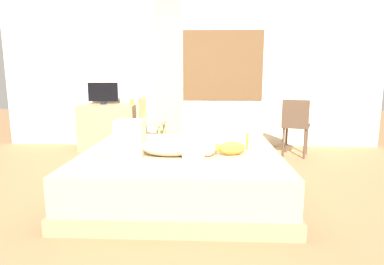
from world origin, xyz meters
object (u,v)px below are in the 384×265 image
object	(u,v)px
tv_monitor	(103,93)
chair_spare	(296,123)
desk	(109,127)
chair_by_desk	(148,120)
bed	(181,173)
person_lying	(160,144)
cup	(132,102)
cat	(230,148)

from	to	relation	value
tv_monitor	chair_spare	distance (m)	3.05
desk	chair_spare	bearing A→B (deg)	-7.64
chair_by_desk	bed	bearing A→B (deg)	-70.36
desk	tv_monitor	bearing A→B (deg)	-180.00
bed	chair_spare	bearing A→B (deg)	46.27
bed	person_lying	bearing A→B (deg)	-129.43
cup	chair_spare	size ratio (longest dim) A/B	0.09
cat	cup	size ratio (longest dim) A/B	4.61
chair_by_desk	chair_spare	xyz separation A→B (m)	(2.25, -0.23, 0.00)
bed	cat	size ratio (longest dim) A/B	5.59
desk	tv_monitor	world-z (taller)	tv_monitor
person_lying	cup	distance (m)	2.48
cat	cup	distance (m)	2.73
bed	desk	bearing A→B (deg)	123.28
cat	cup	xyz separation A→B (m)	(-1.45, 2.30, 0.24)
bed	tv_monitor	bearing A→B (deg)	124.80
person_lying	cup	bearing A→B (deg)	108.65
bed	cup	distance (m)	2.40
tv_monitor	person_lying	bearing A→B (deg)	-61.34
person_lying	tv_monitor	size ratio (longest dim) A/B	1.95
cat	desk	size ratio (longest dim) A/B	0.39
desk	chair_spare	size ratio (longest dim) A/B	1.05
desk	chair_by_desk	distance (m)	0.70
bed	chair_spare	size ratio (longest dim) A/B	2.31
cat	chair_by_desk	bearing A→B (deg)	119.19
person_lying	cat	size ratio (longest dim) A/B	2.64
bed	chair_by_desk	xyz separation A→B (m)	(-0.67, 1.88, 0.28)
desk	chair_spare	world-z (taller)	chair_spare
bed	person_lying	world-z (taller)	person_lying
person_lying	cat	distance (m)	0.66
cup	chair_by_desk	size ratio (longest dim) A/B	0.09
desk	person_lying	bearing A→B (deg)	-62.89
person_lying	cup	size ratio (longest dim) A/B	12.16
cup	chair_spare	bearing A→B (deg)	-10.54
bed	chair_spare	distance (m)	2.30
person_lying	bed	bearing A→B (deg)	50.57
bed	cup	world-z (taller)	cup
desk	cat	bearing A→B (deg)	-50.62
tv_monitor	chair_spare	size ratio (longest dim) A/B	0.56
cup	tv_monitor	bearing A→B (deg)	-169.44
bed	cat	bearing A→B (deg)	-19.84
bed	cup	size ratio (longest dim) A/B	25.76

